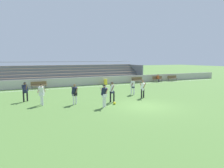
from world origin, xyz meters
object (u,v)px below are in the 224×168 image
object	(u,v)px
bench_centre_sideline	(158,78)
player_dark_challenging	(25,90)
player_white_on_ball	(133,85)
soccer_ball	(114,103)
bench_near_wall_gap	(137,79)
player_white_trailing_run	(143,87)
spectator_seated	(158,77)
player_white_wide_right	(42,93)
player_white_pressing_high	(112,90)
bench_near_bin	(172,78)
player_dark_deep_cover	(75,92)
bench_far_left	(39,84)
bleacher_stand	(66,74)
player_dark_wide_left	(104,94)
trash_bin	(106,82)

from	to	relation	value
bench_centre_sideline	player_dark_challenging	world-z (taller)	player_dark_challenging
player_white_on_ball	soccer_ball	world-z (taller)	player_white_on_ball
bench_near_wall_gap	player_white_on_ball	xyz separation A→B (m)	(-5.54, -8.00, 0.41)
bench_centre_sideline	soccer_ball	size ratio (longest dim) A/B	8.18
bench_near_wall_gap	player_white_trailing_run	world-z (taller)	player_white_trailing_run
spectator_seated	soccer_ball	size ratio (longest dim) A/B	5.50
player_white_wide_right	player_white_trailing_run	bearing A→B (deg)	-5.29
player_white_pressing_high	player_dark_challenging	bearing A→B (deg)	153.01
bench_near_bin	soccer_ball	size ratio (longest dim) A/B	8.18
player_dark_deep_cover	soccer_ball	world-z (taller)	player_dark_deep_cover
spectator_seated	bench_far_left	bearing A→B (deg)	179.62
bleacher_stand	bench_near_wall_gap	size ratio (longest dim) A/B	13.07
player_white_on_ball	player_white_wide_right	xyz separation A→B (m)	(-8.82, -1.03, 0.05)
bench_far_left	player_white_on_ball	size ratio (longest dim) A/B	1.11
player_dark_wide_left	bench_centre_sideline	bearing A→B (deg)	40.05
bench_centre_sideline	bench_near_wall_gap	distance (m)	3.72
bleacher_stand	bench_far_left	xyz separation A→B (m)	(-4.03, -3.55, -0.84)
bench_near_wall_gap	bench_near_bin	distance (m)	6.66
bench_far_left	player_white_on_ball	xyz separation A→B (m)	(8.26, -8.00, 0.41)
bench_far_left	soccer_ball	bearing A→B (deg)	-67.29
trash_bin	spectator_seated	xyz separation A→B (m)	(8.84, -0.12, 0.29)
player_white_on_ball	bench_near_wall_gap	bearing A→B (deg)	55.31
bleacher_stand	player_white_wide_right	bearing A→B (deg)	-110.04
bench_near_wall_gap	player_dark_wide_left	size ratio (longest dim) A/B	1.06
spectator_seated	player_white_on_ball	size ratio (longest dim) A/B	0.75
bench_near_wall_gap	trash_bin	xyz separation A→B (m)	(-5.11, 0.00, -0.13)
player_dark_wide_left	soccer_ball	bearing A→B (deg)	24.11
player_white_trailing_run	bench_far_left	bearing A→B (deg)	129.88
trash_bin	bench_near_bin	bearing A→B (deg)	-0.01
bench_near_wall_gap	player_white_pressing_high	xyz separation A→B (m)	(-8.92, -10.37, 0.47)
bench_centre_sideline	player_dark_deep_cover	size ratio (longest dim) A/B	1.11
bench_near_wall_gap	player_white_wide_right	xyz separation A→B (m)	(-14.36, -9.04, 0.46)
bench_centre_sideline	soccer_ball	world-z (taller)	bench_centre_sideline
spectator_seated	player_white_on_ball	bearing A→B (deg)	-139.58
bench_near_bin	player_white_trailing_run	bearing A→B (deg)	-141.14
trash_bin	player_white_pressing_high	bearing A→B (deg)	-110.15
bleacher_stand	player_white_on_ball	distance (m)	12.31
bench_near_wall_gap	player_dark_wide_left	world-z (taller)	player_dark_wide_left
bleacher_stand	bench_far_left	size ratio (longest dim) A/B	13.07
player_white_pressing_high	player_dark_challenging	xyz separation A→B (m)	(-6.57, 3.34, -0.02)
bench_far_left	player_white_wide_right	xyz separation A→B (m)	(-0.56, -9.04, 0.46)
bench_near_bin	player_dark_deep_cover	distance (m)	21.05
bench_centre_sideline	trash_bin	xyz separation A→B (m)	(-8.84, 0.00, -0.13)
spectator_seated	player_white_wide_right	world-z (taller)	player_white_wide_right
bench_far_left	player_dark_wide_left	bearing A→B (deg)	-72.76
bleacher_stand	bench_near_wall_gap	distance (m)	10.43
soccer_ball	player_white_pressing_high	bearing A→B (deg)	77.23
trash_bin	spectator_seated	distance (m)	8.84
trash_bin	player_white_on_ball	bearing A→B (deg)	-93.04
bench_near_bin	spectator_seated	distance (m)	2.94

